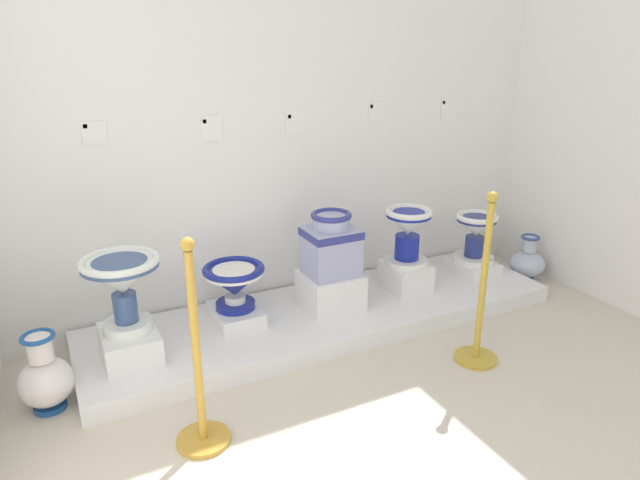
# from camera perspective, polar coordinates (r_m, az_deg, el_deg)

# --- Properties ---
(ground_plane) EXTENTS (5.95, 5.40, 0.02)m
(ground_plane) POSITION_cam_1_polar(r_m,az_deg,el_deg) (2.93, 14.84, -20.15)
(ground_plane) COLOR beige
(wall_back) EXTENTS (4.15, 0.06, 3.22)m
(wall_back) POSITION_cam_1_polar(r_m,az_deg,el_deg) (3.90, -2.63, 16.33)
(wall_back) COLOR white
(wall_back) RESTS_ON ground_plane
(display_platform) EXTENTS (3.22, 0.88, 0.12)m
(display_platform) POSITION_cam_1_polar(r_m,az_deg,el_deg) (3.88, 0.74, -7.59)
(display_platform) COLOR white
(display_platform) RESTS_ON ground_plane
(plinth_block_pale_glazed) EXTENTS (0.30, 0.38, 0.17)m
(plinth_block_pale_glazed) POSITION_cam_1_polar(r_m,az_deg,el_deg) (3.43, -18.63, -9.93)
(plinth_block_pale_glazed) COLOR white
(plinth_block_pale_glazed) RESTS_ON display_platform
(antique_toilet_pale_glazed) EXTENTS (0.43, 0.43, 0.44)m
(antique_toilet_pale_glazed) POSITION_cam_1_polar(r_m,az_deg,el_deg) (3.26, -19.38, -3.79)
(antique_toilet_pale_glazed) COLOR white
(antique_toilet_pale_glazed) RESTS_ON plinth_block_pale_glazed
(plinth_block_tall_cobalt) EXTENTS (0.28, 0.38, 0.10)m
(plinth_block_tall_cobalt) POSITION_cam_1_polar(r_m,az_deg,el_deg) (3.69, -8.47, -7.45)
(plinth_block_tall_cobalt) COLOR white
(plinth_block_tall_cobalt) RESTS_ON display_platform
(antique_toilet_tall_cobalt) EXTENTS (0.39, 0.39, 0.29)m
(antique_toilet_tall_cobalt) POSITION_cam_1_polar(r_m,az_deg,el_deg) (3.59, -8.66, -4.10)
(antique_toilet_tall_cobalt) COLOR navy
(antique_toilet_tall_cobalt) RESTS_ON plinth_block_tall_cobalt
(plinth_block_central_ornate) EXTENTS (0.37, 0.34, 0.25)m
(plinth_block_central_ornate) POSITION_cam_1_polar(r_m,az_deg,el_deg) (3.81, 1.08, -5.12)
(plinth_block_central_ornate) COLOR white
(plinth_block_central_ornate) RESTS_ON display_platform
(antique_toilet_central_ornate) EXTENTS (0.34, 0.29, 0.42)m
(antique_toilet_central_ornate) POSITION_cam_1_polar(r_m,az_deg,el_deg) (3.68, 1.12, -0.35)
(antique_toilet_central_ornate) COLOR #A4A6CF
(antique_toilet_central_ornate) RESTS_ON plinth_block_central_ornate
(plinth_block_leftmost) EXTENTS (0.28, 0.33, 0.19)m
(plinth_block_leftmost) POSITION_cam_1_polar(r_m,az_deg,el_deg) (4.14, 8.61, -3.61)
(plinth_block_leftmost) COLOR white
(plinth_block_leftmost) RESTS_ON display_platform
(antique_toilet_leftmost) EXTENTS (0.33, 0.33, 0.41)m
(antique_toilet_leftmost) POSITION_cam_1_polar(r_m,az_deg,el_deg) (4.02, 8.86, 1.13)
(antique_toilet_leftmost) COLOR white
(antique_toilet_leftmost) RESTS_ON plinth_block_leftmost
(plinth_block_slender_white) EXTENTS (0.29, 0.36, 0.09)m
(plinth_block_slender_white) POSITION_cam_1_polar(r_m,az_deg,el_deg) (4.56, 15.11, -2.59)
(plinth_block_slender_white) COLOR white
(plinth_block_slender_white) RESTS_ON display_platform
(antique_toilet_slender_white) EXTENTS (0.32, 0.32, 0.38)m
(antique_toilet_slender_white) POSITION_cam_1_polar(r_m,az_deg,el_deg) (4.46, 15.43, 0.86)
(antique_toilet_slender_white) COLOR white
(antique_toilet_slender_white) RESTS_ON plinth_block_slender_white
(info_placard_first) EXTENTS (0.14, 0.01, 0.13)m
(info_placard_first) POSITION_cam_1_polar(r_m,az_deg,el_deg) (3.56, -21.86, 10.04)
(info_placard_first) COLOR white
(info_placard_second) EXTENTS (0.14, 0.01, 0.16)m
(info_placard_second) POSITION_cam_1_polar(r_m,az_deg,el_deg) (3.69, -10.90, 11.01)
(info_placard_second) COLOR white
(info_placard_third) EXTENTS (0.13, 0.01, 0.15)m
(info_placard_third) POSITION_cam_1_polar(r_m,az_deg,el_deg) (3.89, -2.53, 11.75)
(info_placard_third) COLOR white
(info_placard_fourth) EXTENTS (0.13, 0.01, 0.14)m
(info_placard_fourth) POSITION_cam_1_polar(r_m,az_deg,el_deg) (4.19, 5.70, 12.76)
(info_placard_fourth) COLOR white
(info_placard_fifth) EXTENTS (0.10, 0.01, 0.15)m
(info_placard_fifth) POSITION_cam_1_polar(r_m,az_deg,el_deg) (4.56, 12.66, 12.87)
(info_placard_fifth) COLOR white
(decorative_vase_corner) EXTENTS (0.28, 0.28, 0.44)m
(decorative_vase_corner) POSITION_cam_1_polar(r_m,az_deg,el_deg) (3.32, -25.99, -12.46)
(decorative_vase_corner) COLOR #1A4C92
(decorative_vase_corner) RESTS_ON ground_plane
(decorative_vase_spare) EXTENTS (0.28, 0.28, 0.37)m
(decorative_vase_spare) POSITION_cam_1_polar(r_m,az_deg,el_deg) (4.82, 20.19, -2.10)
(decorative_vase_spare) COLOR navy
(decorative_vase_spare) RESTS_ON ground_plane
(stanchion_post_near_left) EXTENTS (0.26, 0.26, 1.05)m
(stanchion_post_near_left) POSITION_cam_1_polar(r_m,az_deg,el_deg) (2.77, -12.09, -14.26)
(stanchion_post_near_left) COLOR gold
(stanchion_post_near_left) RESTS_ON ground_plane
(stanchion_post_near_right) EXTENTS (0.25, 0.25, 1.05)m
(stanchion_post_near_right) POSITION_cam_1_polar(r_m,az_deg,el_deg) (3.47, 15.88, -7.02)
(stanchion_post_near_right) COLOR gold
(stanchion_post_near_right) RESTS_ON ground_plane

